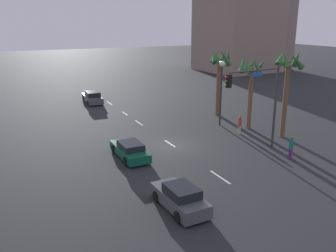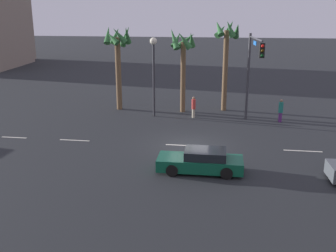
{
  "view_description": "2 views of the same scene",
  "coord_description": "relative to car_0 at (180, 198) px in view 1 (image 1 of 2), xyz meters",
  "views": [
    {
      "loc": [
        25.66,
        -12.84,
        10.09
      ],
      "look_at": [
        -1.04,
        0.06,
        1.42
      ],
      "focal_mm": 38.79,
      "sensor_mm": 36.0,
      "label": 1
    },
    {
      "loc": [
        2.09,
        -24.0,
        8.34
      ],
      "look_at": [
        -1.31,
        -0.35,
        1.37
      ],
      "focal_mm": 42.21,
      "sensor_mm": 36.0,
      "label": 2
    }
  ],
  "objects": [
    {
      "name": "ground_plane",
      "position": [
        -9.65,
        4.36,
        -0.66
      ],
      "size": [
        220.0,
        220.0,
        0.0
      ],
      "primitive_type": "plane",
      "color": "#232628"
    },
    {
      "name": "lane_stripe_0",
      "position": [
        -27.65,
        4.36,
        -0.65
      ],
      "size": [
        2.4,
        0.14,
        0.01
      ],
      "primitive_type": "cube",
      "color": "silver",
      "rests_on": "ground_plane"
    },
    {
      "name": "lane_stripe_1",
      "position": [
        -21.7,
        4.36,
        -0.65
      ],
      "size": [
        1.81,
        0.14,
        0.01
      ],
      "primitive_type": "cube",
      "color": "silver",
      "rests_on": "ground_plane"
    },
    {
      "name": "lane_stripe_2",
      "position": [
        -17.36,
        4.36,
        -0.65
      ],
      "size": [
        2.07,
        0.14,
        0.01
      ],
      "primitive_type": "cube",
      "color": "silver",
      "rests_on": "ground_plane"
    },
    {
      "name": "lane_stripe_3",
      "position": [
        -10.17,
        4.36,
        -0.65
      ],
      "size": [
        1.97,
        0.14,
        0.01
      ],
      "primitive_type": "cube",
      "color": "silver",
      "rests_on": "ground_plane"
    },
    {
      "name": "lane_stripe_4",
      "position": [
        -2.55,
        4.36,
        -0.65
      ],
      "size": [
        2.34,
        0.14,
        0.01
      ],
      "primitive_type": "cube",
      "color": "silver",
      "rests_on": "ground_plane"
    },
    {
      "name": "car_0",
      "position": [
        0.0,
        0.0,
        0.0
      ],
      "size": [
        4.18,
        1.91,
        1.42
      ],
      "color": "#474C51",
      "rests_on": "ground_plane"
    },
    {
      "name": "car_1",
      "position": [
        -28.72,
        2.53,
        0.02
      ],
      "size": [
        4.66,
        2.02,
        1.47
      ],
      "color": "#474C51",
      "rests_on": "ground_plane"
    },
    {
      "name": "car_2",
      "position": [
        -8.62,
        0.2,
        -0.06
      ],
      "size": [
        4.58,
        1.86,
        1.26
      ],
      "color": "#0F5138",
      "rests_on": "ground_plane"
    },
    {
      "name": "traffic_signal",
      "position": [
        -5.57,
        9.86,
        3.91
      ],
      "size": [
        0.77,
        5.34,
        6.74
      ],
      "color": "#38383D",
      "rests_on": "ground_plane"
    },
    {
      "name": "streetlamp",
      "position": [
        -13.18,
        11.38,
        3.78
      ],
      "size": [
        0.56,
        0.56,
        6.36
      ],
      "color": "#2D2D33",
      "rests_on": "ground_plane"
    },
    {
      "name": "pedestrian_0",
      "position": [
        -9.93,
        11.39,
        0.27
      ],
      "size": [
        0.36,
        0.36,
        1.74
      ],
      "color": "#B2A58C",
      "rests_on": "ground_plane"
    },
    {
      "name": "pedestrian_1",
      "position": [
        -3.12,
        11.06,
        0.29
      ],
      "size": [
        0.42,
        0.42,
        1.8
      ],
      "color": "#59266B",
      "rests_on": "ground_plane"
    },
    {
      "name": "palm_tree_0",
      "position": [
        -7.47,
        14.34,
        4.96
      ],
      "size": [
        2.41,
        2.18,
        7.71
      ],
      "color": "brown",
      "rests_on": "ground_plane"
    },
    {
      "name": "palm_tree_1",
      "position": [
        -16.58,
        13.44,
        4.62
      ],
      "size": [
        2.39,
        2.6,
        7.24
      ],
      "color": "brown",
      "rests_on": "ground_plane"
    },
    {
      "name": "palm_tree_2",
      "position": [
        -11.07,
        13.24,
        4.47
      ],
      "size": [
        2.4,
        2.55,
        7.09
      ],
      "color": "brown",
      "rests_on": "ground_plane"
    },
    {
      "name": "building_1",
      "position": [
        -46.14,
        37.36,
        9.99
      ],
      "size": [
        14.51,
        14.47,
        21.3
      ],
      "primitive_type": "cube",
      "rotation": [
        0.0,
        0.0,
        0.07
      ],
      "color": "gray",
      "rests_on": "ground_plane"
    },
    {
      "name": "building_3",
      "position": [
        -48.95,
        40.41,
        9.49
      ],
      "size": [
        15.32,
        16.38,
        20.29
      ],
      "primitive_type": "cube",
      "rotation": [
        0.0,
        0.0,
        0.02
      ],
      "color": "gray",
      "rests_on": "ground_plane"
    }
  ]
}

